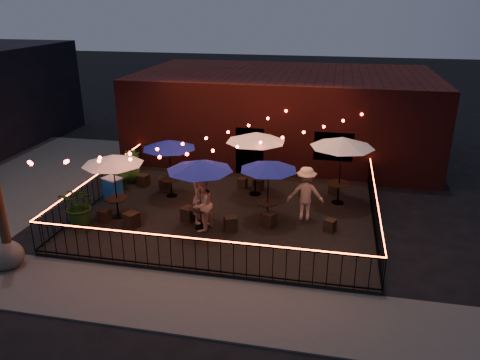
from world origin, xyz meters
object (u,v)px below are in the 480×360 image
Objects in this scene: cafe_table_1 at (169,145)px; cafe_table_2 at (200,166)px; cafe_table_0 at (113,160)px; cafe_table_4 at (269,166)px; cafe_table_5 at (342,143)px; cooler at (113,189)px; boulder at (5,255)px; cafe_table_3 at (256,138)px.

cafe_table_2 is at bearing -51.66° from cafe_table_1.
cafe_table_0 reaches higher than cafe_table_1.
cafe_table_1 is 4.17m from cafe_table_4.
cafe_table_1 is 0.94× the size of cafe_table_2.
cafe_table_5 is (6.29, 0.61, 0.28)m from cafe_table_1.
cooler is at bearing 174.81° from cafe_table_4.
cafe_table_5 is at bearing 34.33° from cafe_table_2.
cafe_table_1 is at bearing 45.38° from cooler.
cafe_table_1 is 2.51× the size of cooler.
cafe_table_4 is (2.05, 1.03, -0.21)m from cafe_table_2.
cafe_table_1 is 6.32m from cafe_table_5.
boulder is at bearing -146.24° from cafe_table_2.
cooler is (-5.95, 0.54, -1.51)m from cafe_table_4.
cafe_table_4 is 6.16m from cooler.
boulder is (-9.30, -6.28, -2.08)m from cafe_table_5.
cafe_table_2 is 0.81× the size of cafe_table_3.
boulder is (-1.82, -3.50, -1.83)m from cafe_table_0.
cafe_table_0 reaches higher than cooler.
boulder is (-6.14, -6.47, -2.04)m from cafe_table_3.
cafe_table_5 is 11.41m from boulder.
cafe_table_4 is at bearing 26.81° from cafe_table_2.
cafe_table_1 is at bearing 61.25° from cafe_table_0.
cafe_table_4 is (0.81, -2.16, -0.32)m from cafe_table_3.
cafe_table_0 is 0.95× the size of cafe_table_5.
cafe_table_4 is (3.94, -1.35, -0.09)m from cafe_table_1.
cafe_table_2 is 6.20m from boulder.
cafe_table_0 is 4.35m from boulder.
cafe_table_3 is at bearing 176.47° from cafe_table_5.
cafe_table_5 is at bearing 39.96° from cafe_table_4.
cafe_table_0 is at bearing -170.99° from cafe_table_4.
cafe_table_3 is at bearing 46.52° from boulder.
cafe_table_3 is 1.15× the size of cafe_table_5.
cafe_table_3 is 2.93× the size of boulder.
cafe_table_0 is 1.02× the size of cafe_table_2.
cafe_table_1 reaches higher than boulder.
cafe_table_0 is 5.19m from cafe_table_4.
cafe_table_5 is (2.35, 1.97, 0.36)m from cafe_table_4.
cafe_table_1 is 0.95× the size of cafe_table_4.
cafe_table_2 is at bearing -145.67° from cafe_table_5.
cafe_table_3 is 9.15m from boulder.
cafe_table_4 reaches higher than cooler.
cafe_table_3 is 5.69m from cooler.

